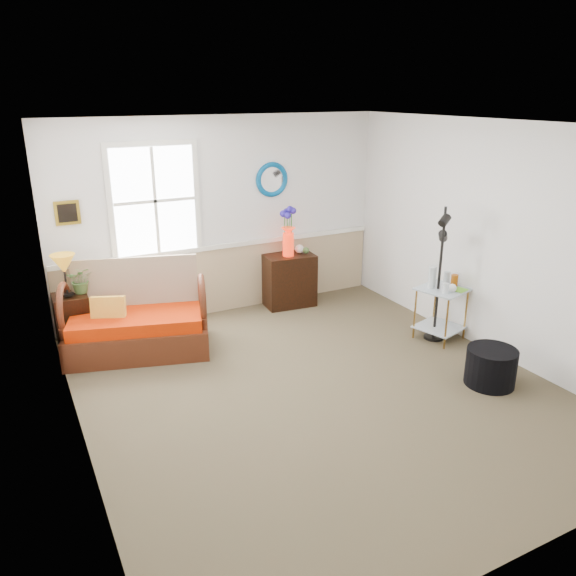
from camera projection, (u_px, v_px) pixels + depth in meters
name	position (u px, v px, depth m)	size (l,w,h in m)	color
floor	(317.00, 389.00, 5.73)	(4.50, 5.00, 0.01)	brown
ceiling	(322.00, 125.00, 4.87)	(4.50, 5.00, 0.01)	white
walls	(320.00, 268.00, 5.30)	(4.51, 5.01, 2.60)	white
wainscot	(226.00, 279.00, 7.66)	(4.46, 0.02, 0.90)	tan
chair_rail	(225.00, 246.00, 7.49)	(4.46, 0.04, 0.06)	white
window	(155.00, 201.00, 6.88)	(1.14, 0.06, 1.44)	white
picture	(67.00, 213.00, 6.46)	(0.28, 0.03, 0.28)	#B89328
mirror	(272.00, 179.00, 7.53)	(0.47, 0.47, 0.07)	#0662A9
loveseat	(136.00, 310.00, 6.41)	(1.58, 0.89, 1.03)	#5E2816
throw_pillow	(109.00, 313.00, 6.29)	(0.38, 0.09, 0.38)	#D25C05
lamp_stand	(73.00, 322.00, 6.53)	(0.38, 0.38, 0.67)	black
table_lamp	(65.00, 276.00, 6.29)	(0.27, 0.27, 0.50)	#BD811A
potted_plant	(81.00, 283.00, 6.46)	(0.29, 0.32, 0.25)	#496F36
cabinet	(289.00, 280.00, 7.87)	(0.69, 0.44, 0.73)	black
flower_vase	(288.00, 232.00, 7.59)	(0.19, 0.19, 0.66)	red
side_table	(440.00, 314.00, 6.80)	(0.51, 0.51, 0.65)	#B6853A
tabletop_items	(446.00, 277.00, 6.67)	(0.44, 0.44, 0.26)	silver
floor_lamp	(439.00, 275.00, 6.63)	(0.24, 0.24, 1.64)	black
ottoman	(491.00, 367.00, 5.77)	(0.51, 0.51, 0.39)	black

